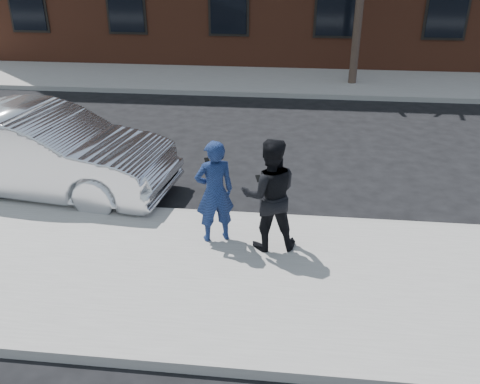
# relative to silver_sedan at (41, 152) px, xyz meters

# --- Properties ---
(ground) EXTENTS (100.00, 100.00, 0.00)m
(ground) POSITION_rel_silver_sedan_xyz_m (2.06, -2.30, -0.83)
(ground) COLOR black
(ground) RESTS_ON ground
(near_sidewalk) EXTENTS (50.00, 3.50, 0.15)m
(near_sidewalk) POSITION_rel_silver_sedan_xyz_m (2.06, -2.55, -0.75)
(near_sidewalk) COLOR gray
(near_sidewalk) RESTS_ON ground
(near_curb) EXTENTS (50.00, 0.10, 0.15)m
(near_curb) POSITION_rel_silver_sedan_xyz_m (2.06, -0.75, -0.75)
(near_curb) COLOR #999691
(near_curb) RESTS_ON ground
(far_sidewalk) EXTENTS (50.00, 3.50, 0.15)m
(far_sidewalk) POSITION_rel_silver_sedan_xyz_m (2.06, 8.95, -0.75)
(far_sidewalk) COLOR gray
(far_sidewalk) RESTS_ON ground
(far_curb) EXTENTS (50.00, 0.10, 0.15)m
(far_curb) POSITION_rel_silver_sedan_xyz_m (2.06, 7.15, -0.75)
(far_curb) COLOR #999691
(far_curb) RESTS_ON ground
(silver_sedan) EXTENTS (5.19, 2.33, 1.65)m
(silver_sedan) POSITION_rel_silver_sedan_xyz_m (0.00, 0.00, 0.00)
(silver_sedan) COLOR silver
(silver_sedan) RESTS_ON ground
(man_hoodie) EXTENTS (0.71, 0.60, 1.65)m
(man_hoodie) POSITION_rel_silver_sedan_xyz_m (3.56, -1.62, 0.15)
(man_hoodie) COLOR navy
(man_hoodie) RESTS_ON near_sidewalk
(man_peacoat) EXTENTS (0.95, 0.79, 1.75)m
(man_peacoat) POSITION_rel_silver_sedan_xyz_m (4.40, -1.73, 0.20)
(man_peacoat) COLOR black
(man_peacoat) RESTS_ON near_sidewalk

